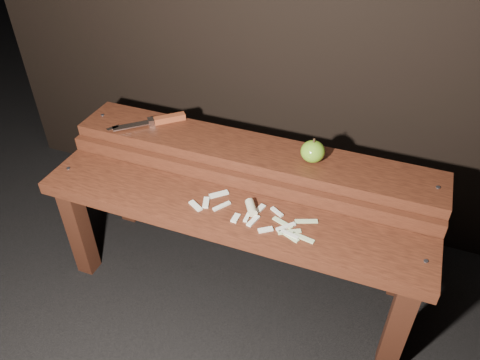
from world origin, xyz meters
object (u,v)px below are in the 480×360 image
(bench_front_tier, at_px, (226,228))
(apple, at_px, (313,151))
(bench_rear_tier, at_px, (252,170))
(knife, at_px, (160,120))

(bench_front_tier, height_order, apple, apple)
(bench_front_tier, distance_m, bench_rear_tier, 0.23)
(knife, bearing_deg, bench_rear_tier, -5.10)
(bench_front_tier, height_order, bench_rear_tier, bench_rear_tier)
(bench_rear_tier, bearing_deg, bench_front_tier, -90.00)
(bench_front_tier, relative_size, bench_rear_tier, 1.00)
(bench_front_tier, bearing_deg, apple, 50.14)
(bench_rear_tier, height_order, apple, apple)
(bench_rear_tier, relative_size, knife, 5.62)
(bench_front_tier, height_order, knife, knife)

